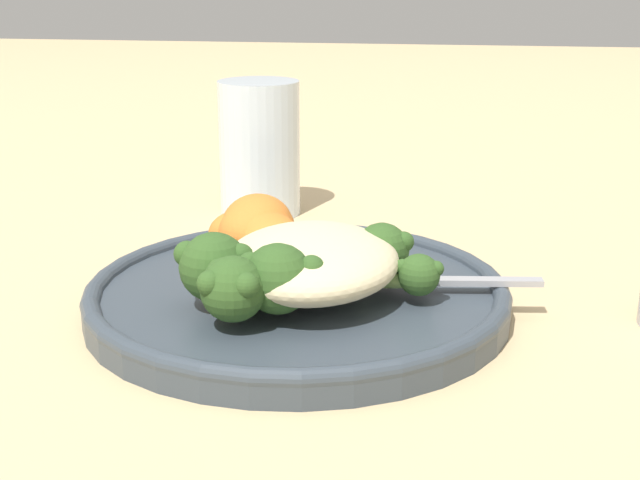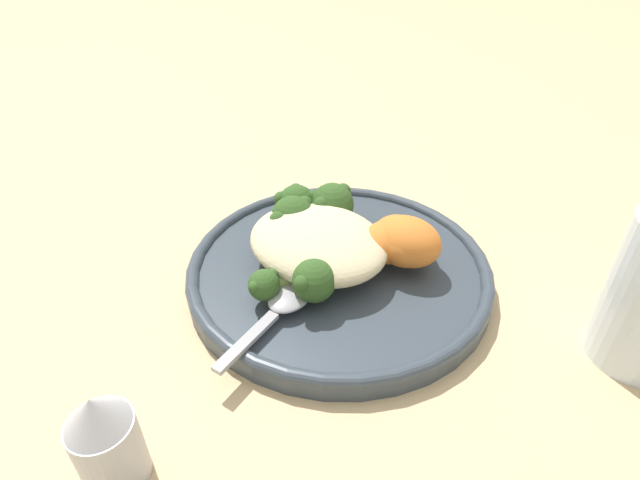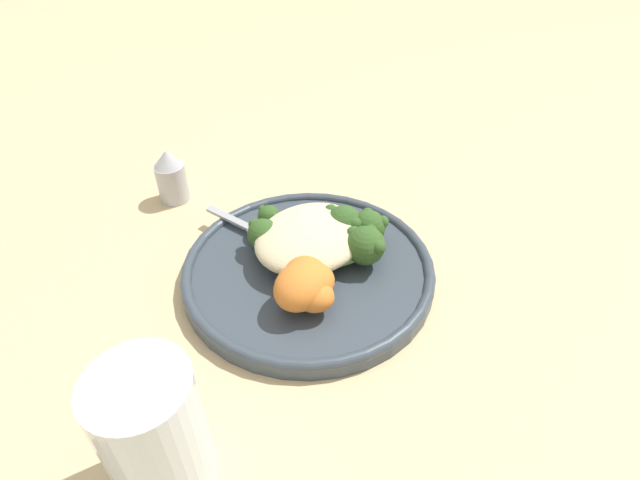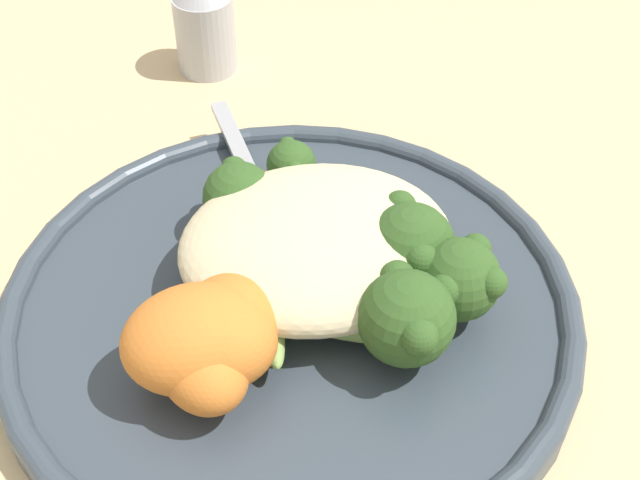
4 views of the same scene
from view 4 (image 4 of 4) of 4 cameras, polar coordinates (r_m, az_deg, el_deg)
The scene contains 15 objects.
ground_plane at distance 0.45m, azimuth -0.39°, elevation -3.40°, with size 4.00×4.00×0.00m, color #D6B784.
plate at distance 0.42m, azimuth -1.91°, elevation -4.48°, with size 0.27×0.27×0.02m.
quinoa_mound at distance 0.41m, azimuth -0.52°, elevation -0.32°, with size 0.13×0.11×0.04m, color beige.
broccoli_stalk_0 at distance 0.38m, azimuth 4.67°, elevation -5.00°, with size 0.09×0.06×0.04m.
broccoli_stalk_1 at distance 0.40m, azimuth 6.16°, elevation -2.98°, with size 0.13×0.04×0.04m.
broccoli_stalk_2 at distance 0.41m, azimuth 5.07°, elevation -0.79°, with size 0.10×0.05×0.04m.
broccoli_stalk_3 at distance 0.42m, azimuth -0.83°, elevation -0.24°, with size 0.08×0.09×0.03m.
broccoli_stalk_4 at distance 0.44m, azimuth -2.20°, elevation 1.89°, with size 0.06×0.12×0.03m.
broccoli_stalk_5 at distance 0.43m, azimuth -4.83°, elevation 0.90°, with size 0.04×0.12×0.04m.
sweet_potato_chunk_0 at distance 0.38m, azimuth -7.23°, elevation -6.19°, with size 0.06×0.05×0.04m, color orange.
sweet_potato_chunk_1 at distance 0.37m, azimuth -7.48°, elevation -8.17°, with size 0.04×0.04×0.03m, color orange.
sweet_potato_chunk_2 at distance 0.37m, azimuth -8.00°, elevation -6.27°, with size 0.06×0.05×0.04m, color orange.
sweet_potato_chunk_3 at distance 0.38m, azimuth -6.03°, elevation -5.64°, with size 0.06×0.04×0.04m, color orange.
spoon at distance 0.47m, azimuth -4.14°, elevation 3.52°, with size 0.04×0.11×0.01m.
salt_shaker at distance 0.59m, azimuth -7.44°, elevation 13.83°, with size 0.04×0.04×0.07m.
Camera 4 is at (0.06, 0.30, 0.33)m, focal length 50.00 mm.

